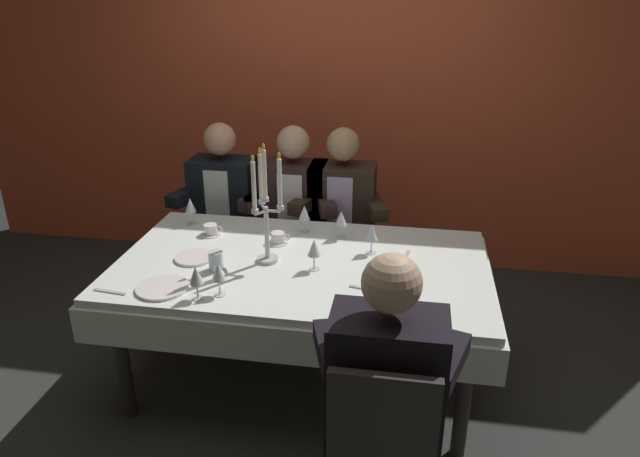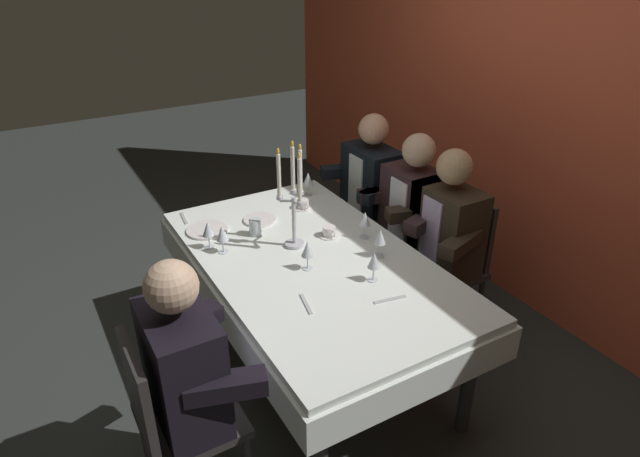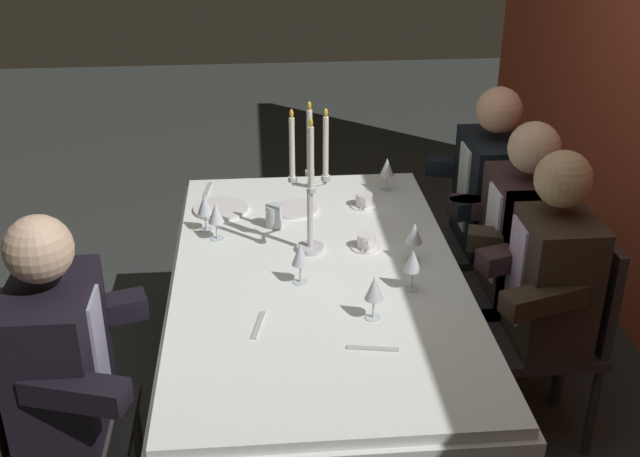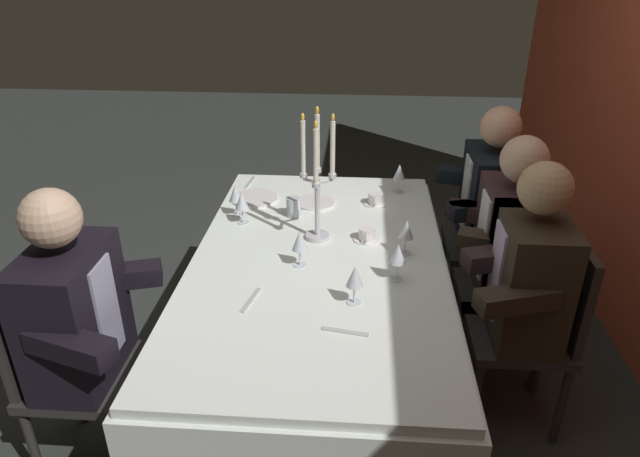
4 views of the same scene
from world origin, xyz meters
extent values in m
plane|color=#2E3230|center=(0.00, 0.00, 0.00)|extent=(12.00, 12.00, 0.00)
cube|color=#D75435|center=(0.00, 1.66, 1.35)|extent=(6.00, 0.12, 2.70)
cube|color=white|center=(0.00, 0.00, 0.72)|extent=(1.90, 1.10, 0.04)
cube|color=white|center=(0.00, 0.00, 0.61)|extent=(1.94, 1.14, 0.18)
cylinder|color=#2C2928|center=(-0.83, -0.43, 0.35)|extent=(0.07, 0.07, 0.70)
cylinder|color=#2C2928|center=(0.83, -0.43, 0.35)|extent=(0.07, 0.07, 0.70)
cylinder|color=#2C2928|center=(-0.83, 0.43, 0.35)|extent=(0.07, 0.07, 0.70)
cylinder|color=#2C2928|center=(0.83, 0.43, 0.35)|extent=(0.07, 0.07, 0.70)
cylinder|color=silver|center=(-0.18, -0.02, 0.75)|extent=(0.11, 0.11, 0.02)
cylinder|color=silver|center=(-0.18, -0.02, 0.90)|extent=(0.02, 0.02, 0.28)
cylinder|color=silver|center=(-0.18, -0.02, 1.08)|extent=(0.04, 0.04, 0.02)
cylinder|color=white|center=(-0.18, -0.02, 1.21)|extent=(0.02, 0.02, 0.24)
ellipsoid|color=yellow|center=(-0.18, -0.02, 1.35)|extent=(0.02, 0.02, 0.03)
cylinder|color=silver|center=(-0.14, -0.02, 1.02)|extent=(0.08, 0.01, 0.01)
cylinder|color=silver|center=(-0.10, -0.02, 1.04)|extent=(0.04, 0.04, 0.02)
cylinder|color=white|center=(-0.10, -0.02, 1.17)|extent=(0.02, 0.02, 0.24)
ellipsoid|color=yellow|center=(-0.10, -0.02, 1.31)|extent=(0.02, 0.02, 0.03)
cylinder|color=silver|center=(-0.19, 0.02, 1.02)|extent=(0.05, 0.07, 0.01)
cylinder|color=silver|center=(-0.21, 0.05, 1.04)|extent=(0.04, 0.04, 0.02)
cylinder|color=white|center=(-0.21, 0.05, 1.17)|extent=(0.02, 0.02, 0.24)
ellipsoid|color=yellow|center=(-0.21, 0.05, 1.31)|extent=(0.02, 0.02, 0.03)
cylinder|color=silver|center=(-0.19, -0.05, 1.02)|extent=(0.05, 0.07, 0.01)
cylinder|color=silver|center=(-0.21, -0.08, 1.04)|extent=(0.04, 0.04, 0.02)
cylinder|color=white|center=(-0.21, -0.08, 1.17)|extent=(0.02, 0.02, 0.24)
ellipsoid|color=yellow|center=(-0.21, -0.08, 1.31)|extent=(0.02, 0.02, 0.03)
cylinder|color=white|center=(-0.56, -0.06, 0.75)|extent=(0.20, 0.20, 0.01)
cylinder|color=white|center=(-0.59, -0.39, 0.75)|extent=(0.25, 0.25, 0.01)
cylinder|color=silver|center=(-0.74, 0.38, 0.74)|extent=(0.06, 0.06, 0.00)
cylinder|color=silver|center=(-0.74, 0.38, 0.78)|extent=(0.01, 0.01, 0.07)
cone|color=silver|center=(-0.74, 0.38, 0.86)|extent=(0.07, 0.07, 0.08)
cylinder|color=#E0D172|center=(-0.74, 0.38, 0.84)|extent=(0.04, 0.04, 0.03)
cylinder|color=silver|center=(0.16, 0.33, 0.74)|extent=(0.06, 0.06, 0.00)
cylinder|color=silver|center=(0.16, 0.33, 0.78)|extent=(0.01, 0.01, 0.07)
cone|color=silver|center=(0.16, 0.33, 0.86)|extent=(0.07, 0.07, 0.08)
cylinder|color=maroon|center=(0.16, 0.33, 0.84)|extent=(0.04, 0.04, 0.03)
cylinder|color=silver|center=(0.08, -0.07, 0.74)|extent=(0.06, 0.06, 0.00)
cylinder|color=silver|center=(0.08, -0.07, 0.78)|extent=(0.01, 0.01, 0.07)
cone|color=silver|center=(0.08, -0.07, 0.86)|extent=(0.07, 0.07, 0.08)
cylinder|color=#E0D172|center=(0.08, -0.07, 0.84)|extent=(0.04, 0.04, 0.03)
cylinder|color=silver|center=(-0.39, -0.44, 0.74)|extent=(0.06, 0.06, 0.00)
cylinder|color=silver|center=(-0.39, -0.44, 0.78)|extent=(0.01, 0.01, 0.07)
cone|color=silver|center=(-0.39, -0.44, 0.86)|extent=(0.07, 0.07, 0.08)
cylinder|color=silver|center=(-0.06, 0.38, 0.74)|extent=(0.06, 0.06, 0.00)
cylinder|color=silver|center=(-0.06, 0.38, 0.78)|extent=(0.01, 0.01, 0.07)
cone|color=silver|center=(-0.06, 0.38, 0.86)|extent=(0.07, 0.07, 0.08)
cylinder|color=maroon|center=(-0.06, 0.38, 0.84)|extent=(0.04, 0.04, 0.03)
cylinder|color=silver|center=(-0.31, -0.39, 0.74)|extent=(0.06, 0.06, 0.00)
cylinder|color=silver|center=(-0.31, -0.39, 0.78)|extent=(0.01, 0.01, 0.07)
cone|color=silver|center=(-0.31, -0.39, 0.86)|extent=(0.07, 0.07, 0.08)
cylinder|color=maroon|center=(-0.31, -0.39, 0.84)|extent=(0.04, 0.04, 0.03)
cylinder|color=silver|center=(0.34, 0.16, 0.74)|extent=(0.06, 0.06, 0.00)
cylinder|color=silver|center=(0.34, 0.16, 0.78)|extent=(0.01, 0.01, 0.07)
cone|color=silver|center=(0.34, 0.16, 0.86)|extent=(0.07, 0.07, 0.08)
cylinder|color=maroon|center=(0.34, 0.16, 0.84)|extent=(0.04, 0.04, 0.03)
cylinder|color=silver|center=(-0.41, -0.16, 0.79)|extent=(0.07, 0.07, 0.10)
cylinder|color=white|center=(-0.58, 0.26, 0.74)|extent=(0.12, 0.12, 0.01)
cylinder|color=white|center=(-0.58, 0.26, 0.77)|extent=(0.08, 0.08, 0.05)
torus|color=white|center=(-0.53, 0.26, 0.78)|extent=(0.04, 0.01, 0.04)
cylinder|color=white|center=(-0.18, 0.21, 0.74)|extent=(0.12, 0.12, 0.01)
cylinder|color=white|center=(-0.18, 0.21, 0.77)|extent=(0.08, 0.08, 0.05)
torus|color=white|center=(-0.13, 0.21, 0.78)|extent=(0.04, 0.01, 0.04)
cube|color=#B7B7BC|center=(-0.82, -0.46, 0.74)|extent=(0.17, 0.04, 0.01)
cube|color=#B7B7BC|center=(0.53, 0.14, 0.74)|extent=(0.05, 0.17, 0.01)
cube|color=#B7B7BC|center=(0.36, -0.23, 0.74)|extent=(0.17, 0.05, 0.01)
cylinder|color=#2C2928|center=(-0.89, 0.70, 0.21)|extent=(0.04, 0.04, 0.42)
cylinder|color=#2C2928|center=(-0.53, 0.70, 0.21)|extent=(0.04, 0.04, 0.42)
cylinder|color=#2C2928|center=(-0.89, 1.06, 0.21)|extent=(0.04, 0.04, 0.42)
cylinder|color=#2C2928|center=(-0.53, 1.06, 0.21)|extent=(0.04, 0.04, 0.42)
cube|color=#2C2928|center=(-0.71, 0.88, 0.44)|extent=(0.42, 0.42, 0.04)
cube|color=#2C2928|center=(-0.71, 1.07, 0.68)|extent=(0.38, 0.04, 0.44)
cube|color=black|center=(-0.71, 0.88, 0.73)|extent=(0.42, 0.26, 0.54)
cube|color=white|center=(-0.71, 0.75, 0.76)|extent=(0.16, 0.01, 0.40)
sphere|color=#DDA480|center=(-0.71, 0.88, 1.14)|extent=(0.21, 0.21, 0.21)
cube|color=black|center=(-0.93, 0.78, 0.77)|extent=(0.19, 0.34, 0.08)
cube|color=black|center=(-0.49, 0.78, 0.77)|extent=(0.19, 0.34, 0.08)
cylinder|color=#2C2928|center=(-0.40, 0.70, 0.21)|extent=(0.04, 0.04, 0.42)
cylinder|color=#2C2928|center=(-0.04, 0.70, 0.21)|extent=(0.04, 0.04, 0.42)
cylinder|color=#2C2928|center=(-0.40, 1.06, 0.21)|extent=(0.04, 0.04, 0.42)
cylinder|color=#2C2928|center=(-0.04, 1.06, 0.21)|extent=(0.04, 0.04, 0.42)
cube|color=#2C2928|center=(-0.22, 0.88, 0.44)|extent=(0.42, 0.42, 0.04)
cube|color=#2C2928|center=(-0.22, 1.07, 0.68)|extent=(0.38, 0.04, 0.44)
cube|color=#312022|center=(-0.22, 0.88, 0.73)|extent=(0.42, 0.26, 0.54)
cube|color=white|center=(-0.22, 0.75, 0.76)|extent=(0.16, 0.01, 0.40)
sphere|color=tan|center=(-0.22, 0.88, 1.14)|extent=(0.21, 0.21, 0.21)
cube|color=#312022|center=(-0.44, 0.78, 0.77)|extent=(0.19, 0.34, 0.08)
cube|color=#312022|center=(0.00, 0.78, 0.77)|extent=(0.19, 0.34, 0.08)
cylinder|color=#2C2928|center=(-0.08, 0.70, 0.21)|extent=(0.04, 0.04, 0.42)
cylinder|color=#2C2928|center=(0.28, 0.70, 0.21)|extent=(0.04, 0.04, 0.42)
cylinder|color=#2C2928|center=(-0.08, 1.06, 0.21)|extent=(0.04, 0.04, 0.42)
cylinder|color=#2C2928|center=(0.28, 1.06, 0.21)|extent=(0.04, 0.04, 0.42)
cube|color=#2C2928|center=(0.10, 0.88, 0.44)|extent=(0.42, 0.42, 0.04)
cube|color=#2C2928|center=(0.10, 1.07, 0.68)|extent=(0.38, 0.04, 0.44)
cube|color=#2D2419|center=(0.10, 0.88, 0.73)|extent=(0.42, 0.26, 0.54)
cube|color=#C0ACD5|center=(0.10, 0.75, 0.76)|extent=(0.16, 0.01, 0.40)
sphere|color=tan|center=(0.10, 0.88, 1.14)|extent=(0.21, 0.21, 0.21)
cube|color=#2D2419|center=(-0.12, 0.78, 0.77)|extent=(0.19, 0.34, 0.08)
cube|color=#2D2419|center=(0.32, 0.78, 0.77)|extent=(0.19, 0.34, 0.08)
cylinder|color=#2C2928|center=(0.31, -0.70, 0.21)|extent=(0.04, 0.04, 0.42)
cube|color=#2C2928|center=(0.49, -0.88, 0.44)|extent=(0.42, 0.42, 0.04)
cube|color=#2C2928|center=(0.49, -1.07, 0.68)|extent=(0.38, 0.04, 0.44)
cube|color=black|center=(0.49, -0.88, 0.73)|extent=(0.42, 0.26, 0.54)
cube|color=#9393B1|center=(0.49, -0.75, 0.76)|extent=(0.16, 0.01, 0.40)
sphere|color=#D0AA8A|center=(0.49, -0.88, 1.14)|extent=(0.21, 0.21, 0.21)
cube|color=black|center=(0.71, -0.78, 0.77)|extent=(0.19, 0.34, 0.08)
cube|color=black|center=(0.27, -0.78, 0.77)|extent=(0.19, 0.34, 0.08)
camera|label=1|loc=(0.53, -2.60, 2.07)|focal=32.18mm
camera|label=2|loc=(2.28, -1.27, 2.30)|focal=31.19mm
camera|label=3|loc=(2.63, -0.22, 2.24)|focal=44.27mm
camera|label=4|loc=(2.15, 0.17, 1.98)|focal=31.77mm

